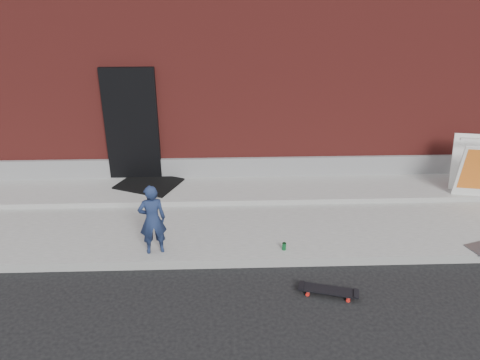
{
  "coord_description": "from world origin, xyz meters",
  "views": [
    {
      "loc": [
        -0.77,
        -6.0,
        4.2
      ],
      "look_at": [
        -0.53,
        0.8,
        1.13
      ],
      "focal_mm": 35.0,
      "sensor_mm": 36.0,
      "label": 1
    }
  ],
  "objects_px": {
    "pizza_sign": "(474,167)",
    "soda_can": "(284,246)",
    "child": "(152,220)",
    "skateboard": "(328,291)"
  },
  "relations": [
    {
      "from": "pizza_sign",
      "to": "soda_can",
      "type": "xyz_separation_m",
      "value": [
        -3.78,
        -1.71,
        -0.59
      ]
    },
    {
      "from": "child",
      "to": "skateboard",
      "type": "height_order",
      "value": "child"
    },
    {
      "from": "child",
      "to": "soda_can",
      "type": "xyz_separation_m",
      "value": [
        2.04,
        -0.02,
        -0.51
      ]
    },
    {
      "from": "pizza_sign",
      "to": "child",
      "type": "bearing_deg",
      "value": -163.79
    },
    {
      "from": "child",
      "to": "skateboard",
      "type": "xyz_separation_m",
      "value": [
        2.55,
        -0.98,
        -0.65
      ]
    },
    {
      "from": "skateboard",
      "to": "soda_can",
      "type": "xyz_separation_m",
      "value": [
        -0.51,
        0.96,
        0.13
      ]
    },
    {
      "from": "child",
      "to": "pizza_sign",
      "type": "relative_size",
      "value": 1.03
    },
    {
      "from": "skateboard",
      "to": "soda_can",
      "type": "height_order",
      "value": "soda_can"
    },
    {
      "from": "child",
      "to": "soda_can",
      "type": "height_order",
      "value": "child"
    },
    {
      "from": "child",
      "to": "pizza_sign",
      "type": "distance_m",
      "value": 6.06
    }
  ]
}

